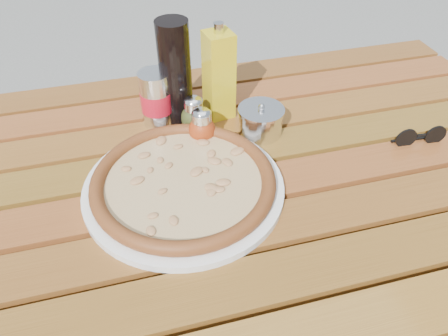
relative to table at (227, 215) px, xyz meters
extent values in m
cube|color=#371B0C|center=(0.64, 0.39, -0.32)|extent=(0.06, 0.06, 0.70)
cube|color=#371E0C|center=(0.00, 0.00, 0.03)|extent=(1.36, 0.86, 0.04)
cube|color=#502D0E|center=(0.00, -0.20, 0.06)|extent=(1.40, 0.09, 0.03)
cube|color=#512B0E|center=(0.00, -0.10, 0.06)|extent=(1.40, 0.09, 0.03)
cube|color=#59280F|center=(0.00, 0.00, 0.06)|extent=(1.40, 0.09, 0.03)
cube|color=#50310E|center=(0.00, 0.10, 0.06)|extent=(1.40, 0.09, 0.03)
cube|color=#572E0F|center=(0.00, 0.20, 0.06)|extent=(1.40, 0.09, 0.03)
cube|color=#5E2A10|center=(0.00, 0.30, 0.06)|extent=(1.40, 0.09, 0.03)
cube|color=#50290E|center=(0.00, 0.41, 0.06)|extent=(1.40, 0.09, 0.03)
cylinder|color=white|center=(-0.08, 0.01, 0.08)|extent=(0.41, 0.41, 0.01)
cylinder|color=beige|center=(-0.08, 0.01, 0.09)|extent=(0.35, 0.35, 0.01)
torus|color=black|center=(-0.08, 0.01, 0.10)|extent=(0.37, 0.37, 0.03)
ellipsoid|color=#AE3C13|center=(-0.01, 0.14, 0.11)|extent=(0.06, 0.06, 0.06)
cylinder|color=silver|center=(-0.01, 0.14, 0.14)|extent=(0.05, 0.05, 0.02)
ellipsoid|color=silver|center=(-0.01, 0.14, 0.15)|extent=(0.04, 0.04, 0.02)
ellipsoid|color=#3C441B|center=(-0.02, 0.19, 0.11)|extent=(0.07, 0.07, 0.06)
cylinder|color=silver|center=(-0.02, 0.19, 0.14)|extent=(0.05, 0.05, 0.02)
ellipsoid|color=white|center=(-0.02, 0.19, 0.15)|extent=(0.05, 0.05, 0.02)
cylinder|color=black|center=(-0.04, 0.24, 0.19)|extent=(0.09, 0.09, 0.22)
cylinder|color=silver|center=(-0.09, 0.24, 0.14)|extent=(0.09, 0.09, 0.12)
cylinder|color=#B61223|center=(-0.09, 0.24, 0.13)|extent=(0.09, 0.09, 0.04)
cube|color=gold|center=(0.05, 0.23, 0.17)|extent=(0.06, 0.06, 0.19)
cylinder|color=silver|center=(0.05, 0.23, 0.28)|extent=(0.02, 0.02, 0.02)
cylinder|color=silver|center=(0.11, 0.14, 0.10)|extent=(0.10, 0.10, 0.05)
cylinder|color=white|center=(0.11, 0.14, 0.13)|extent=(0.10, 0.10, 0.01)
sphere|color=silver|center=(0.11, 0.14, 0.14)|extent=(0.02, 0.02, 0.01)
cylinder|color=black|center=(0.38, 0.03, 0.09)|extent=(0.04, 0.01, 0.04)
cylinder|color=black|center=(0.45, 0.02, 0.09)|extent=(0.04, 0.01, 0.04)
cube|color=black|center=(0.41, 0.02, 0.10)|extent=(0.02, 0.01, 0.00)
cube|color=black|center=(0.40, 0.04, 0.08)|extent=(0.09, 0.01, 0.00)
cube|color=black|center=(0.43, 0.04, 0.08)|extent=(0.09, 0.01, 0.00)
camera|label=1|loc=(-0.15, -0.55, 0.63)|focal=35.00mm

